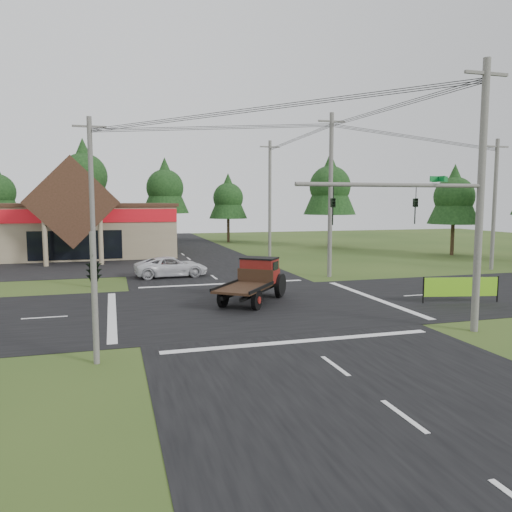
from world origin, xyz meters
name	(u,v)px	position (x,y,z in m)	size (l,w,h in m)	color
ground	(252,306)	(0.00, 0.00, 0.00)	(120.00, 120.00, 0.00)	#2C4518
road_ns	(252,305)	(0.00, 0.00, 0.01)	(12.00, 120.00, 0.02)	black
road_ew	(252,305)	(0.00, 0.00, 0.01)	(120.00, 12.00, 0.02)	black
parking_apron	(21,268)	(-14.00, 19.00, 0.01)	(28.00, 14.00, 0.02)	black
cvs_building	(19,228)	(-15.70, 29.57, 2.78)	(30.40, 18.20, 9.19)	gray
traffic_signal_mast	(444,225)	(5.82, -7.50, 4.43)	(8.12, 0.24, 7.00)	#595651
traffic_signal_corner	(93,258)	(-7.50, -7.32, 3.52)	(0.53, 2.48, 4.40)	#595651
utility_pole_nr	(481,195)	(7.50, -7.50, 5.64)	(2.00, 0.30, 11.00)	#595651
utility_pole_nw	(92,201)	(-8.00, 8.00, 5.39)	(2.00, 0.30, 10.50)	#595651
utility_pole_ne	(331,194)	(8.00, 8.00, 5.89)	(2.00, 0.30, 11.50)	#595651
utility_pole_far	(494,203)	(22.00, 8.00, 5.24)	(2.00, 0.30, 10.20)	#595651
utility_pole_n	(270,198)	(8.00, 22.00, 5.74)	(2.00, 0.30, 11.20)	#595651
tree_row_c	(83,174)	(-10.00, 41.00, 8.72)	(7.28, 7.28, 13.13)	#332316
tree_row_d	(165,186)	(0.00, 42.00, 7.38)	(6.16, 6.16, 11.11)	#332316
tree_row_e	(228,196)	(8.00, 40.00, 6.03)	(5.04, 5.04, 9.09)	#332316
tree_side_ne	(330,184)	(18.00, 30.00, 7.38)	(6.16, 6.16, 11.11)	#332316
tree_side_e_near	(454,195)	(26.00, 18.00, 6.03)	(5.04, 5.04, 9.09)	#332316
antique_flatbed_truck	(252,281)	(0.19, 0.73, 1.18)	(2.15, 5.63, 2.35)	#5E120D
roadside_banner	(461,290)	(10.83, -2.43, 0.71)	(4.17, 0.12, 1.43)	#64AA16
white_pickup	(171,267)	(-2.86, 11.26, 0.72)	(2.39, 5.18, 1.44)	silver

